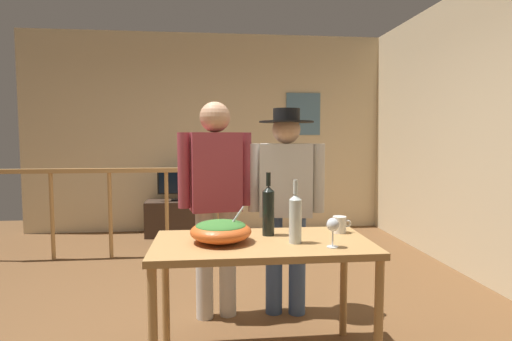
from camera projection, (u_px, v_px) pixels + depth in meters
The scene contains 15 objects.
ground_plane at pixel (206, 325), 3.03m from camera, with size 8.27×8.27×0.00m, color brown.
back_wall at pixel (208, 133), 6.07m from camera, with size 5.22×0.10×2.86m, color beige.
side_wall_right at pixel (467, 132), 4.14m from camera, with size 0.10×4.77×2.86m, color beige.
framed_picture at pixel (303, 114), 6.14m from camera, with size 0.51×0.03×0.62m, color teal.
stair_railing at pixel (152, 199), 4.72m from camera, with size 2.62×0.10×1.07m.
tv_console at pixel (179, 218), 5.77m from camera, with size 0.90×0.40×0.49m, color #38281E.
flat_screen_tv at pixel (178, 183), 5.70m from camera, with size 0.56×0.12×0.43m.
serving_table at pixel (262, 255), 2.47m from camera, with size 1.30×0.68×0.76m.
salad_bowl at pixel (221, 230), 2.43m from camera, with size 0.36×0.36×0.21m.
wine_glass at pixel (333, 226), 2.31m from camera, with size 0.07×0.07×0.17m.
wine_bottle_clear at pixel (295, 217), 2.41m from camera, with size 0.07×0.07×0.37m.
wine_bottle_dark at pixel (268, 210), 2.59m from camera, with size 0.08×0.08×0.40m.
mug_white at pixel (340, 225), 2.67m from camera, with size 0.12×0.09×0.11m.
person_standing_left at pixel (216, 192), 3.10m from camera, with size 0.55×0.28×1.64m.
person_standing_right at pixel (286, 194), 3.16m from camera, with size 0.58×0.41×1.59m.
Camera 1 is at (0.05, -2.95, 1.38)m, focal length 28.96 mm.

